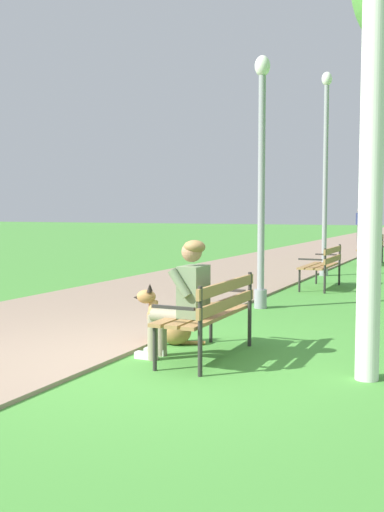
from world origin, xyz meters
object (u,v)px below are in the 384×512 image
object	(u,v)px
lamp_post_near	(261,179)
lamp_post_far	(368,189)
person_seated_on_near_bench	(184,295)
dog_shepherd	(167,323)
park_bench_mid	(323,263)
lamp_post_mid	(325,172)
pedestrian_distant	(359,225)
park_bench_far	(373,247)
park_bench_near	(211,310)

from	to	relation	value
lamp_post_near	lamp_post_far	distance (m)	11.68
person_seated_on_near_bench	dog_shepherd	size ratio (longest dim) A/B	1.59
park_bench_mid	lamp_post_near	xyz separation A→B (m)	(-0.38, -2.79, 1.52)
lamp_post_mid	pedestrian_distant	xyz separation A→B (m)	(-1.65, 15.15, -1.62)
lamp_post_mid	park_bench_far	bearing A→B (deg)	79.71
park_bench_near	pedestrian_distant	size ratio (longest dim) A/B	0.91
park_bench_near	lamp_post_mid	bearing A→B (deg)	94.63
lamp_post_far	pedestrian_distant	bearing A→B (deg)	100.76
lamp_post_far	park_bench_mid	bearing A→B (deg)	-86.67
park_bench_near	pedestrian_distant	world-z (taller)	pedestrian_distant
lamp_post_mid	park_bench_near	bearing A→B (deg)	-85.37
park_bench_far	pedestrian_distant	size ratio (longest dim) A/B	0.91
park_bench_near	lamp_post_near	bearing A→B (deg)	99.49
dog_shepherd	lamp_post_far	bearing A→B (deg)	89.93
park_bench_far	lamp_post_mid	bearing A→B (deg)	-100.29
lamp_post_far	park_bench_far	bearing A→B (deg)	-78.28
park_bench_far	dog_shepherd	bearing A→B (deg)	-93.23
park_bench_near	person_seated_on_near_bench	xyz separation A→B (m)	(-0.21, -0.23, 0.17)
park_bench_near	lamp_post_near	size ratio (longest dim) A/B	0.38
lamp_post_mid	lamp_post_far	world-z (taller)	lamp_post_mid
lamp_post_near	park_bench_near	bearing A→B (deg)	-80.51
lamp_post_near	park_bench_far	bearing A→B (deg)	86.72
park_bench_far	lamp_post_far	xyz separation A→B (m)	(-0.63, 3.06, 1.76)
park_bench_near	lamp_post_mid	size ratio (longest dim) A/B	0.31
person_seated_on_near_bench	lamp_post_mid	world-z (taller)	lamp_post_mid
person_seated_on_near_bench	pedestrian_distant	size ratio (longest dim) A/B	0.76
park_bench_near	dog_shepherd	bearing A→B (deg)	153.52
park_bench_near	park_bench_far	distance (m)	11.90
park_bench_near	park_bench_far	bearing A→B (deg)	90.26
dog_shepherd	lamp_post_near	distance (m)	3.43
lamp_post_near	lamp_post_far	world-z (taller)	lamp_post_far
park_bench_mid	dog_shepherd	bearing A→B (deg)	-95.33
park_bench_near	lamp_post_near	xyz separation A→B (m)	(-0.55, 3.28, 1.52)
park_bench_far	person_seated_on_near_bench	xyz separation A→B (m)	(-0.15, -12.12, 0.17)
park_bench_near	lamp_post_far	distance (m)	15.07
park_bench_mid	lamp_post_far	size ratio (longest dim) A/B	0.34
dog_shepherd	pedestrian_distant	world-z (taller)	pedestrian_distant
dog_shepherd	lamp_post_near	xyz separation A→B (m)	(0.16, 2.93, 1.78)
person_seated_on_near_bench	lamp_post_mid	bearing A→B (deg)	93.14
park_bench_mid	person_seated_on_near_bench	distance (m)	6.31
park_bench_mid	lamp_post_mid	xyz separation A→B (m)	(-0.51, 2.36, 1.95)
park_bench_mid	lamp_post_mid	bearing A→B (deg)	102.19
lamp_post_near	lamp_post_mid	xyz separation A→B (m)	(-0.13, 5.15, 0.42)
dog_shepherd	lamp_post_mid	bearing A→B (deg)	89.83
park_bench_mid	lamp_post_mid	distance (m)	3.10
park_bench_far	park_bench_near	bearing A→B (deg)	-89.74
person_seated_on_near_bench	dog_shepherd	distance (m)	0.87
dog_shepherd	lamp_post_near	world-z (taller)	lamp_post_near
dog_shepherd	lamp_post_far	size ratio (longest dim) A/B	0.18
lamp_post_near	pedestrian_distant	distance (m)	20.42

